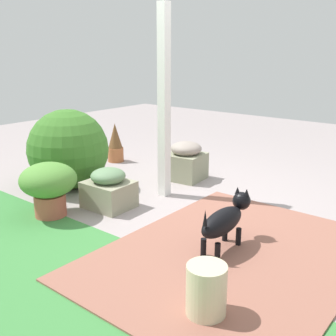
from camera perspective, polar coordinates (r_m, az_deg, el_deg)
ground_plane at (r=4.37m, az=2.67°, el=-5.23°), size 12.00×12.00×0.00m
brick_path at (r=3.39m, az=8.84°, el=-11.91°), size 1.80×2.40×0.02m
porch_pillar at (r=4.43m, az=-0.55°, el=8.89°), size 0.10×0.10×2.06m
stone_planter_nearest at (r=5.17m, az=2.53°, el=0.97°), size 0.47×0.48×0.49m
stone_planter_mid at (r=4.30m, az=-8.28°, el=-2.94°), size 0.49×0.42×0.42m
round_shrub at (r=4.92m, az=-13.73°, el=2.53°), size 0.94×0.94×0.94m
terracotta_pot_spiky at (r=6.04m, az=-7.35°, el=3.41°), size 0.23×0.23×0.57m
terracotta_pot_broad at (r=4.16m, az=-16.31°, el=-2.17°), size 0.55×0.55×0.54m
dog at (r=3.37m, az=7.98°, el=-7.11°), size 0.20×0.68×0.47m
ceramic_urn at (r=2.62m, az=5.36°, el=-16.70°), size 0.25×0.25×0.35m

